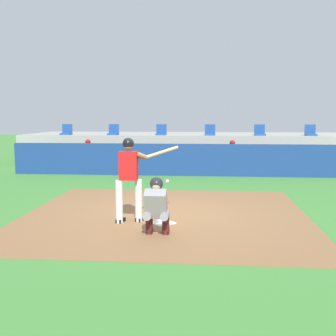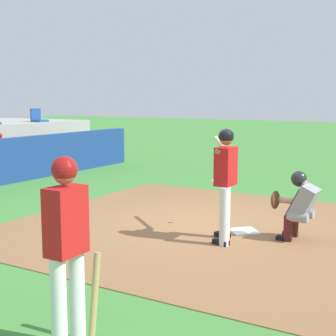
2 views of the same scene
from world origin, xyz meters
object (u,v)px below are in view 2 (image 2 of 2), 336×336
(home_plate, at_px, (244,231))
(catcher_crouched, at_px, (297,203))
(on_deck_batter, at_px, (67,243))
(stadium_seat_5, at_px, (38,118))
(batter_at_plate, at_px, (225,178))
(dugout_player_1, at_px, (2,154))

(home_plate, relative_size, catcher_crouched, 0.23)
(on_deck_batter, relative_size, stadium_seat_5, 3.72)
(catcher_crouched, xyz_separation_m, stadium_seat_5, (5.42, 11.08, 0.93))
(batter_at_plate, distance_m, catcher_crouched, 1.24)
(stadium_seat_5, bearing_deg, home_plate, -118.02)
(on_deck_batter, distance_m, dugout_player_1, 10.58)
(catcher_crouched, bearing_deg, stadium_seat_5, 63.92)
(catcher_crouched, bearing_deg, batter_at_plate, 124.95)
(on_deck_batter, bearing_deg, home_plate, 2.30)
(dugout_player_1, distance_m, stadium_seat_5, 4.11)
(batter_at_plate, height_order, dugout_player_1, batter_at_plate)
(catcher_crouched, height_order, on_deck_batter, on_deck_batter)
(dugout_player_1, xyz_separation_m, stadium_seat_5, (3.46, 2.03, 0.86))
(batter_at_plate, distance_m, stadium_seat_5, 11.82)
(home_plate, xyz_separation_m, catcher_crouched, (-0.00, -0.90, 0.59))
(on_deck_batter, relative_size, dugout_player_1, 1.37)
(dugout_player_1, bearing_deg, stadium_seat_5, 30.44)
(batter_at_plate, relative_size, dugout_player_1, 1.39)
(home_plate, height_order, dugout_player_1, dugout_player_1)
(dugout_player_1, bearing_deg, catcher_crouched, -102.22)
(on_deck_batter, height_order, stadium_seat_5, stadium_seat_5)
(catcher_crouched, distance_m, dugout_player_1, 9.25)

